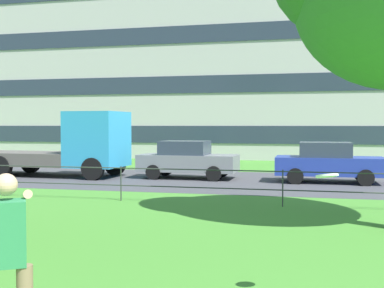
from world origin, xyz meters
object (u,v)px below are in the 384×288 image
at_px(apartment_building_background, 187,25).
at_px(frisbee, 327,176).
at_px(car_blue_far_right, 328,162).
at_px(car_grey_center, 188,159).
at_px(flatbed_truck_far_left, 66,148).
at_px(person_thrower, 7,255).

bearing_deg(apartment_building_background, frisbee, -72.91).
bearing_deg(car_blue_far_right, apartment_building_background, 119.85).
bearing_deg(car_grey_center, flatbed_truck_far_left, -175.40).
bearing_deg(frisbee, apartment_building_background, 107.09).
bearing_deg(flatbed_truck_far_left, car_grey_center, 4.60).
xyz_separation_m(person_thrower, apartment_building_background, (-6.41, 32.65, 8.78)).
relative_size(person_thrower, car_blue_far_right, 0.43).
height_order(car_blue_far_right, apartment_building_background, apartment_building_background).
bearing_deg(flatbed_truck_far_left, apartment_building_background, 86.78).
distance_m(car_grey_center, apartment_building_background, 19.62).
height_order(person_thrower, car_grey_center, person_thrower).
height_order(frisbee, car_blue_far_right, frisbee).
height_order(flatbed_truck_far_left, car_grey_center, flatbed_truck_far_left).
height_order(flatbed_truck_far_left, apartment_building_background, apartment_building_background).
height_order(person_thrower, apartment_building_background, apartment_building_background).
xyz_separation_m(person_thrower, frisbee, (3.04, 1.92, 0.66)).
height_order(car_grey_center, car_blue_far_right, same).
relative_size(flatbed_truck_far_left, car_blue_far_right, 1.84).
distance_m(frisbee, flatbed_truck_far_left, 16.96).
relative_size(frisbee, flatbed_truck_far_left, 0.05).
relative_size(person_thrower, apartment_building_background, 0.05).
distance_m(flatbed_truck_far_left, apartment_building_background, 19.35).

